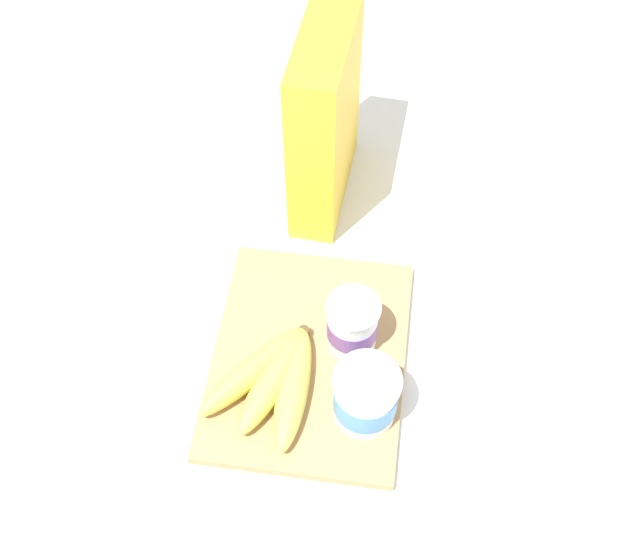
% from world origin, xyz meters
% --- Properties ---
extents(ground_plane, '(2.40, 2.40, 0.00)m').
position_xyz_m(ground_plane, '(0.00, 0.00, 0.00)').
color(ground_plane, white).
extents(cutting_board, '(0.30, 0.23, 0.02)m').
position_xyz_m(cutting_board, '(0.00, 0.00, 0.01)').
color(cutting_board, tan).
rests_on(cutting_board, ground_plane).
extents(cereal_box, '(0.20, 0.07, 0.28)m').
position_xyz_m(cereal_box, '(-0.28, -0.02, 0.14)').
color(cereal_box, yellow).
rests_on(cereal_box, ground_plane).
extents(yogurt_cup_front, '(0.06, 0.06, 0.08)m').
position_xyz_m(yogurt_cup_front, '(-0.03, 0.05, 0.06)').
color(yogurt_cup_front, white).
rests_on(yogurt_cup_front, cutting_board).
extents(yogurt_cup_back, '(0.08, 0.08, 0.08)m').
position_xyz_m(yogurt_cup_back, '(0.06, 0.07, 0.06)').
color(yogurt_cup_back, white).
rests_on(yogurt_cup_back, cutting_board).
extents(banana_bunch, '(0.17, 0.13, 0.04)m').
position_xyz_m(banana_bunch, '(0.05, -0.04, 0.03)').
color(banana_bunch, '#E1D451').
rests_on(banana_bunch, cutting_board).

